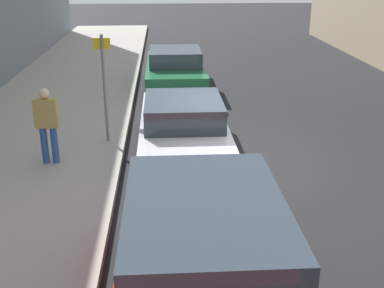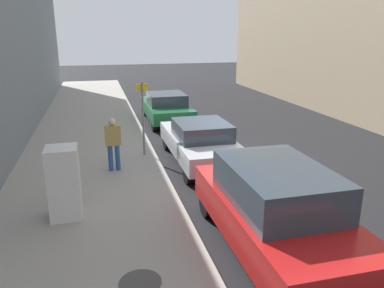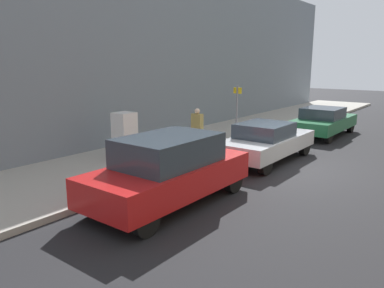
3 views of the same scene
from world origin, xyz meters
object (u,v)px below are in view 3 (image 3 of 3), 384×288
Objects in this scene: street_sign_post at (237,113)px; parked_sedan_green at (323,121)px; discarded_refrigerator at (125,135)px; parked_suv_red at (169,169)px; parked_sedan_silver at (266,141)px; pedestrian_walking_far at (197,126)px.

parked_sedan_green is (1.72, 5.25, -0.82)m from street_sign_post.
street_sign_post is (2.23, 3.92, 0.57)m from discarded_refrigerator.
parked_suv_red is at bearing -74.18° from street_sign_post.
street_sign_post is 2.05m from parked_sedan_silver.
discarded_refrigerator reaches higher than parked_sedan_green.
parked_suv_red is (1.72, -6.06, -0.64)m from street_sign_post.
parked_suv_red is at bearing -90.00° from parked_sedan_silver.
discarded_refrigerator is 0.66× the size of street_sign_post.
parked_sedan_green is (3.94, 9.17, -0.25)m from discarded_refrigerator.
parked_sedan_silver is (1.72, -0.78, -0.80)m from street_sign_post.
parked_sedan_silver is at bearing -90.00° from parked_sedan_green.
street_sign_post is 5.58m from parked_sedan_green.
street_sign_post is 1.54× the size of pedestrian_walking_far.
parked_sedan_green is at bearing 90.00° from parked_sedan_silver.
pedestrian_walking_far is at bearing -130.33° from street_sign_post.
pedestrian_walking_far is at bearing -113.06° from parked_sedan_green.
parked_sedan_green is (0.00, 6.03, -0.02)m from parked_sedan_silver.
parked_suv_red is at bearing -42.15° from pedestrian_walking_far.
street_sign_post is 0.55× the size of parked_sedan_silver.
discarded_refrigerator is 9.99m from parked_sedan_green.
pedestrian_walking_far reaches higher than parked_sedan_silver.
parked_sedan_silver is at bearing 38.56° from discarded_refrigerator.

